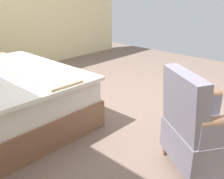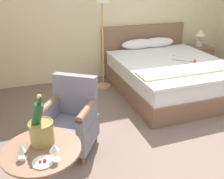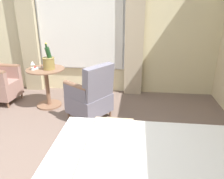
# 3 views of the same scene
# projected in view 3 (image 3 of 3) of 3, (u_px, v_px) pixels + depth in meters

# --- Properties ---
(ground_plane) EXTENTS (6.88, 6.88, 0.00)m
(ground_plane) POSITION_uv_depth(u_px,v_px,m) (27.00, 176.00, 2.35)
(ground_plane) COLOR #725D53
(wall_window_side) EXTENTS (0.27, 5.50, 3.01)m
(wall_window_side) POSITION_uv_depth(u_px,v_px,m) (81.00, 18.00, 4.29)
(wall_window_side) COLOR beige
(wall_window_side) RESTS_ON ground
(side_table_round) EXTENTS (0.65, 0.65, 0.70)m
(side_table_round) POSITION_uv_depth(u_px,v_px,m) (47.00, 85.00, 3.88)
(side_table_round) COLOR brown
(side_table_round) RESTS_ON ground
(champagne_bucket) EXTENTS (0.21, 0.21, 0.46)m
(champagne_bucket) POSITION_uv_depth(u_px,v_px,m) (49.00, 61.00, 3.70)
(champagne_bucket) COLOR olive
(champagne_bucket) RESTS_ON side_table_round
(wine_glass_near_bucket) EXTENTS (0.07, 0.07, 0.14)m
(wine_glass_near_bucket) POSITION_uv_depth(u_px,v_px,m) (44.00, 61.00, 3.88)
(wine_glass_near_bucket) COLOR white
(wine_glass_near_bucket) RESTS_ON side_table_round
(wine_glass_near_edge) EXTENTS (0.07, 0.07, 0.15)m
(wine_glass_near_edge) POSITION_uv_depth(u_px,v_px,m) (32.00, 64.00, 3.67)
(wine_glass_near_edge) COLOR white
(wine_glass_near_edge) RESTS_ON side_table_round
(snack_plate) EXTENTS (0.16, 0.16, 0.04)m
(snack_plate) POSITION_uv_depth(u_px,v_px,m) (36.00, 68.00, 3.79)
(snack_plate) COLOR white
(snack_plate) RESTS_ON side_table_round
(armchair_by_window) EXTENTS (0.79, 0.79, 0.92)m
(armchair_by_window) POSITION_uv_depth(u_px,v_px,m) (91.00, 96.00, 3.43)
(armchair_by_window) COLOR brown
(armchair_by_window) RESTS_ON ground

